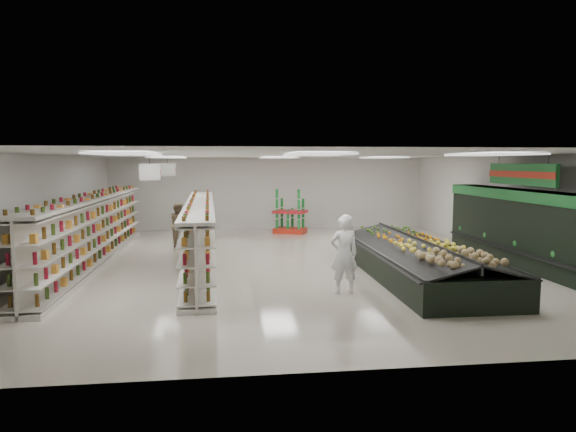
{
  "coord_description": "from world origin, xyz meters",
  "views": [
    {
      "loc": [
        -1.99,
        -14.94,
        2.99
      ],
      "look_at": [
        -0.04,
        0.74,
        1.33
      ],
      "focal_mm": 32.0,
      "sensor_mm": 36.0,
      "label": 1
    }
  ],
  "objects": [
    {
      "name": "gondola_left",
      "position": [
        -5.88,
        0.68,
        0.91
      ],
      "size": [
        0.88,
        11.43,
        1.98
      ],
      "rotation": [
        0.0,
        0.0,
        -0.0
      ],
      "color": "silver",
      "rests_on": "floor"
    },
    {
      "name": "aisle_sign_far",
      "position": [
        -3.8,
        2.0,
        2.75
      ],
      "size": [
        0.52,
        0.06,
        0.75
      ],
      "color": "white",
      "rests_on": "ceiling"
    },
    {
      "name": "gondola_center",
      "position": [
        -2.71,
        0.27,
        0.84
      ],
      "size": [
        1.1,
        10.53,
        1.82
      ],
      "rotation": [
        0.0,
        0.0,
        0.03
      ],
      "color": "silver",
      "rests_on": "floor"
    },
    {
      "name": "aisle_sign_near",
      "position": [
        -3.8,
        -2.0,
        2.75
      ],
      "size": [
        0.52,
        0.06,
        0.75
      ],
      "color": "white",
      "rests_on": "ceiling"
    },
    {
      "name": "wall_back",
      "position": [
        0.0,
        8.0,
        1.6
      ],
      "size": [
        14.0,
        0.02,
        3.2
      ],
      "primitive_type": "cube",
      "color": "silver",
      "rests_on": "floor"
    },
    {
      "name": "hortifruti_banner",
      "position": [
        6.25,
        -1.5,
        2.65
      ],
      "size": [
        0.12,
        3.2,
        0.95
      ],
      "color": "#1D6F2E",
      "rests_on": "ceiling"
    },
    {
      "name": "floor",
      "position": [
        0.0,
        0.0,
        0.0
      ],
      "size": [
        16.0,
        16.0,
        0.0
      ],
      "primitive_type": "plane",
      "color": "beige",
      "rests_on": "ground"
    },
    {
      "name": "produce_island",
      "position": [
        2.99,
        -2.29,
        0.47
      ],
      "size": [
        2.61,
        7.0,
        1.04
      ],
      "rotation": [
        0.0,
        0.0,
        -0.01
      ],
      "color": "black",
      "rests_on": "floor"
    },
    {
      "name": "produce_wall_case",
      "position": [
        6.53,
        -1.5,
        1.24
      ],
      "size": [
        0.93,
        8.0,
        2.2
      ],
      "color": "black",
      "rests_on": "floor"
    },
    {
      "name": "wall_front",
      "position": [
        0.0,
        -8.0,
        1.6
      ],
      "size": [
        14.0,
        0.02,
        3.2
      ],
      "primitive_type": "cube",
      "color": "silver",
      "rests_on": "floor"
    },
    {
      "name": "ceiling",
      "position": [
        0.0,
        0.0,
        3.2
      ],
      "size": [
        14.0,
        16.0,
        0.02
      ],
      "primitive_type": "cube",
      "color": "white",
      "rests_on": "wall_back"
    },
    {
      "name": "wall_left",
      "position": [
        -7.0,
        0.0,
        1.6
      ],
      "size": [
        0.02,
        16.0,
        3.2
      ],
      "primitive_type": "cube",
      "color": "silver",
      "rests_on": "floor"
    },
    {
      "name": "wall_right",
      "position": [
        7.0,
        0.0,
        1.6
      ],
      "size": [
        0.02,
        16.0,
        3.2
      ],
      "primitive_type": "cube",
      "color": "silver",
      "rests_on": "floor"
    },
    {
      "name": "shopper_main",
      "position": [
        0.7,
        -3.68,
        0.91
      ],
      "size": [
        0.7,
        0.5,
        1.81
      ],
      "primitive_type": "imported",
      "rotation": [
        0.0,
        0.0,
        3.25
      ],
      "color": "white",
      "rests_on": "floor"
    },
    {
      "name": "shopper_background",
      "position": [
        -3.61,
        3.49,
        0.78
      ],
      "size": [
        0.53,
        0.8,
        1.57
      ],
      "primitive_type": "imported",
      "rotation": [
        0.0,
        0.0,
        1.65
      ],
      "color": "tan",
      "rests_on": "floor"
    },
    {
      "name": "soda_endcap",
      "position": [
        0.76,
        6.46,
        0.83
      ],
      "size": [
        1.59,
        1.38,
        1.7
      ],
      "rotation": [
        0.0,
        0.0,
        -0.43
      ],
      "color": "red",
      "rests_on": "floor"
    }
  ]
}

